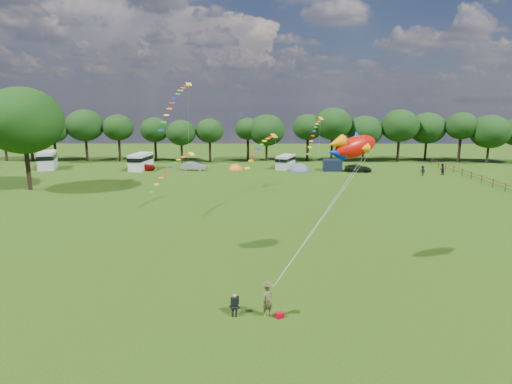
{
  "coord_description": "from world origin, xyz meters",
  "views": [
    {
      "loc": [
        0.25,
        -27.1,
        11.51
      ],
      "look_at": [
        0.0,
        8.0,
        4.0
      ],
      "focal_mm": 30.0,
      "sensor_mm": 36.0,
      "label": 1
    }
  ],
  "objects_px": {
    "campervan_b": "(141,161)",
    "camp_chair": "(235,302)",
    "car_b": "(194,166)",
    "campervan_a": "(47,159)",
    "big_tree": "(23,121)",
    "car_a": "(141,166)",
    "tent_greyblue": "(299,171)",
    "walker_b": "(423,171)",
    "walker_a": "(442,169)",
    "campervan_c": "(285,161)",
    "fish_kite": "(351,147)",
    "tent_orange": "(236,170)",
    "kite_flyer": "(268,301)",
    "car_d": "(358,168)"
  },
  "relations": [
    {
      "from": "car_b",
      "to": "campervan_b",
      "type": "relative_size",
      "value": 0.66
    },
    {
      "from": "campervan_b",
      "to": "camp_chair",
      "type": "bearing_deg",
      "value": -151.87
    },
    {
      "from": "car_d",
      "to": "campervan_b",
      "type": "xyz_separation_m",
      "value": [
        -36.48,
        2.17,
        0.86
      ]
    },
    {
      "from": "campervan_a",
      "to": "fish_kite",
      "type": "relative_size",
      "value": 1.56
    },
    {
      "from": "big_tree",
      "to": "tent_greyblue",
      "type": "xyz_separation_m",
      "value": [
        36.94,
        15.24,
        -9.0
      ]
    },
    {
      "from": "car_b",
      "to": "kite_flyer",
      "type": "height_order",
      "value": "kite_flyer"
    },
    {
      "from": "car_a",
      "to": "car_d",
      "type": "height_order",
      "value": "car_a"
    },
    {
      "from": "car_b",
      "to": "camp_chair",
      "type": "height_order",
      "value": "car_b"
    },
    {
      "from": "campervan_c",
      "to": "tent_orange",
      "type": "xyz_separation_m",
      "value": [
        -8.55,
        -1.43,
        -1.24
      ]
    },
    {
      "from": "campervan_b",
      "to": "walker_b",
      "type": "xyz_separation_m",
      "value": [
        45.68,
        -5.93,
        -0.68
      ]
    },
    {
      "from": "tent_greyblue",
      "to": "walker_b",
      "type": "bearing_deg",
      "value": -12.78
    },
    {
      "from": "big_tree",
      "to": "car_a",
      "type": "height_order",
      "value": "big_tree"
    },
    {
      "from": "campervan_a",
      "to": "tent_greyblue",
      "type": "relative_size",
      "value": 1.68
    },
    {
      "from": "car_a",
      "to": "car_b",
      "type": "xyz_separation_m",
      "value": [
        8.83,
        0.33,
        -0.09
      ]
    },
    {
      "from": "car_b",
      "to": "kite_flyer",
      "type": "distance_m",
      "value": 51.4
    },
    {
      "from": "car_b",
      "to": "car_a",
      "type": "bearing_deg",
      "value": 96.65
    },
    {
      "from": "campervan_a",
      "to": "walker_b",
      "type": "xyz_separation_m",
      "value": [
        62.14,
        -6.98,
        -0.79
      ]
    },
    {
      "from": "campervan_b",
      "to": "car_a",
      "type": "bearing_deg",
      "value": -155.6
    },
    {
      "from": "big_tree",
      "to": "car_a",
      "type": "xyz_separation_m",
      "value": [
        10.39,
        16.02,
        -8.25
      ]
    },
    {
      "from": "walker_b",
      "to": "campervan_b",
      "type": "bearing_deg",
      "value": -28.07
    },
    {
      "from": "fish_kite",
      "to": "walker_a",
      "type": "distance_m",
      "value": 44.76
    },
    {
      "from": "campervan_c",
      "to": "fish_kite",
      "type": "bearing_deg",
      "value": -154.98
    },
    {
      "from": "campervan_a",
      "to": "campervan_b",
      "type": "distance_m",
      "value": 16.49
    },
    {
      "from": "car_b",
      "to": "campervan_a",
      "type": "height_order",
      "value": "campervan_a"
    },
    {
      "from": "car_a",
      "to": "tent_orange",
      "type": "xyz_separation_m",
      "value": [
        15.88,
        0.66,
        -0.75
      ]
    },
    {
      "from": "tent_orange",
      "to": "camp_chair",
      "type": "bearing_deg",
      "value": -86.97
    },
    {
      "from": "kite_flyer",
      "to": "tent_greyblue",
      "type": "bearing_deg",
      "value": 53.8
    },
    {
      "from": "campervan_b",
      "to": "campervan_c",
      "type": "distance_m",
      "value": 24.72
    },
    {
      "from": "campervan_b",
      "to": "tent_greyblue",
      "type": "relative_size",
      "value": 1.51
    },
    {
      "from": "car_a",
      "to": "tent_orange",
      "type": "relative_size",
      "value": 1.68
    },
    {
      "from": "big_tree",
      "to": "campervan_b",
      "type": "distance_m",
      "value": 21.09
    },
    {
      "from": "tent_greyblue",
      "to": "campervan_a",
      "type": "bearing_deg",
      "value": 176.42
    },
    {
      "from": "campervan_a",
      "to": "car_b",
      "type": "bearing_deg",
      "value": -112.27
    },
    {
      "from": "campervan_b",
      "to": "tent_greyblue",
      "type": "bearing_deg",
      "value": -85.86
    },
    {
      "from": "campervan_b",
      "to": "walker_a",
      "type": "relative_size",
      "value": 3.23
    },
    {
      "from": "camp_chair",
      "to": "fish_kite",
      "type": "distance_m",
      "value": 13.16
    },
    {
      "from": "car_b",
      "to": "campervan_a",
      "type": "bearing_deg",
      "value": 90.93
    },
    {
      "from": "tent_greyblue",
      "to": "walker_b",
      "type": "distance_m",
      "value": 19.36
    },
    {
      "from": "campervan_b",
      "to": "fish_kite",
      "type": "relative_size",
      "value": 1.4
    },
    {
      "from": "car_a",
      "to": "tent_orange",
      "type": "bearing_deg",
      "value": -93.94
    },
    {
      "from": "tent_orange",
      "to": "fish_kite",
      "type": "bearing_deg",
      "value": -76.47
    },
    {
      "from": "campervan_c",
      "to": "tent_greyblue",
      "type": "distance_m",
      "value": 3.78
    },
    {
      "from": "car_d",
      "to": "walker_a",
      "type": "xyz_separation_m",
      "value": [
        12.57,
        -2.84,
        0.3
      ]
    },
    {
      "from": "campervan_c",
      "to": "camp_chair",
      "type": "bearing_deg",
      "value": -163.74
    },
    {
      "from": "tent_orange",
      "to": "kite_flyer",
      "type": "relative_size",
      "value": 1.5
    },
    {
      "from": "big_tree",
      "to": "campervan_a",
      "type": "height_order",
      "value": "big_tree"
    },
    {
      "from": "kite_flyer",
      "to": "car_d",
      "type": "bearing_deg",
      "value": 42.88
    },
    {
      "from": "fish_kite",
      "to": "walker_b",
      "type": "height_order",
      "value": "fish_kite"
    },
    {
      "from": "campervan_b",
      "to": "tent_orange",
      "type": "distance_m",
      "value": 16.21
    },
    {
      "from": "fish_kite",
      "to": "campervan_a",
      "type": "bearing_deg",
      "value": 106.9
    }
  ]
}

